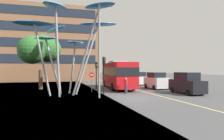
% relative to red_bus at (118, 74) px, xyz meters
% --- Properties ---
extents(ground, '(120.00, 240.00, 0.10)m').
position_rel_red_bus_xyz_m(ground, '(-1.58, -8.55, -2.05)').
color(ground, '#4C4C4F').
extents(red_bus, '(3.27, 9.74, 3.66)m').
position_rel_red_bus_xyz_m(red_bus, '(0.00, 0.00, 0.00)').
color(red_bus, red).
rests_on(red_bus, ground).
extents(leaf_sculpture, '(10.36, 9.25, 8.77)m').
position_rel_red_bus_xyz_m(leaf_sculpture, '(-6.76, -4.46, 4.59)').
color(leaf_sculpture, '#9EA0A5').
rests_on(leaf_sculpture, ground).
extents(traffic_light_kerb_near, '(0.28, 0.42, 3.90)m').
position_rel_red_bus_xyz_m(traffic_light_kerb_near, '(-3.16, -5.33, 0.82)').
color(traffic_light_kerb_near, black).
rests_on(traffic_light_kerb_near, ground).
extents(traffic_light_kerb_far, '(0.28, 0.42, 3.54)m').
position_rel_red_bus_xyz_m(traffic_light_kerb_far, '(-2.86, 0.22, 0.57)').
color(traffic_light_kerb_far, black).
rests_on(traffic_light_kerb_far, ground).
extents(car_parked_near, '(1.91, 4.48, 2.28)m').
position_rel_red_bus_xyz_m(car_parked_near, '(5.46, -7.17, -0.94)').
color(car_parked_near, black).
rests_on(car_parked_near, ground).
extents(car_parked_mid, '(2.04, 3.87, 2.18)m').
position_rel_red_bus_xyz_m(car_parked_mid, '(4.83, -1.47, -0.97)').
color(car_parked_mid, silver).
rests_on(car_parked_mid, ground).
extents(car_parked_far, '(1.92, 4.49, 2.12)m').
position_rel_red_bus_xyz_m(car_parked_far, '(5.47, 5.94, -1.01)').
color(car_parked_far, silver).
rests_on(car_parked_far, ground).
extents(car_side_street, '(1.91, 4.30, 2.05)m').
position_rel_red_bus_xyz_m(car_side_street, '(5.25, 13.42, -1.03)').
color(car_side_street, maroon).
rests_on(car_side_street, ground).
extents(street_lamp, '(1.37, 0.44, 8.76)m').
position_rel_red_bus_xyz_m(street_lamp, '(-3.94, -7.89, 3.45)').
color(street_lamp, gray).
rests_on(street_lamp, ground).
extents(tree_pavement_near, '(5.41, 4.84, 7.15)m').
position_rel_red_bus_xyz_m(tree_pavement_near, '(-9.97, 2.19, 3.22)').
color(tree_pavement_near, brown).
rests_on(tree_pavement_near, ground).
extents(pedestrian, '(0.34, 0.34, 1.70)m').
position_rel_red_bus_xyz_m(pedestrian, '(-0.74, -5.35, -1.15)').
color(pedestrian, '#2D3342').
rests_on(pedestrian, ground).
extents(no_entry_sign, '(0.60, 0.12, 2.24)m').
position_rel_red_bus_xyz_m(no_entry_sign, '(-3.97, -2.60, -0.50)').
color(no_entry_sign, gray).
rests_on(no_entry_sign, ground).
extents(backdrop_building, '(24.02, 12.61, 15.96)m').
position_rel_red_bus_xyz_m(backdrop_building, '(-11.00, 23.70, 5.98)').
color(backdrop_building, '#8E6042').
rests_on(backdrop_building, ground).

